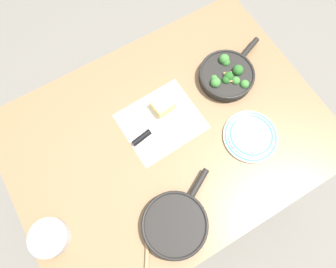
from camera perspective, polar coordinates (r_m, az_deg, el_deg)
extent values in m
plane|color=slate|center=(1.94, 0.00, -7.41)|extent=(14.00, 14.00, 0.00)
cube|color=olive|center=(1.23, 0.00, -0.53)|extent=(1.28, 0.94, 0.03)
cylinder|color=#BCBCC1|center=(1.73, 24.36, -6.20)|extent=(0.05, 0.05, 0.72)
cylinder|color=#BCBCC1|center=(1.76, -23.86, -2.61)|extent=(0.05, 0.05, 0.72)
cylinder|color=#BCBCC1|center=(1.88, 9.20, 14.80)|extent=(0.05, 0.05, 0.72)
cylinder|color=black|center=(1.33, 11.03, 10.77)|extent=(0.23, 0.23, 0.04)
torus|color=black|center=(1.31, 11.19, 11.20)|extent=(0.24, 0.24, 0.01)
cylinder|color=black|center=(1.42, 15.26, 15.54)|extent=(0.12, 0.06, 0.02)
cylinder|color=#2C6823|center=(1.36, 10.79, 12.74)|extent=(0.01, 0.01, 0.02)
sphere|color=#387A33|center=(1.34, 10.96, 13.24)|extent=(0.04, 0.04, 0.04)
cylinder|color=#357027|center=(1.32, 12.57, 9.37)|extent=(0.01, 0.01, 0.02)
sphere|color=#428438|center=(1.30, 12.78, 9.85)|extent=(0.04, 0.04, 0.04)
cylinder|color=#205218|center=(1.32, 11.25, 10.12)|extent=(0.01, 0.01, 0.02)
sphere|color=#286023|center=(1.30, 11.47, 10.67)|extent=(0.04, 0.04, 0.04)
cylinder|color=#205218|center=(1.31, 10.82, 9.58)|extent=(0.01, 0.01, 0.02)
sphere|color=#286023|center=(1.30, 11.00, 10.05)|extent=(0.04, 0.04, 0.04)
cylinder|color=#357027|center=(1.32, 14.14, 8.69)|extent=(0.01, 0.01, 0.02)
sphere|color=#428438|center=(1.30, 14.38, 9.16)|extent=(0.04, 0.04, 0.04)
cylinder|color=#357027|center=(1.31, 8.65, 9.99)|extent=(0.01, 0.01, 0.02)
sphere|color=#428438|center=(1.30, 8.77, 10.40)|extent=(0.03, 0.03, 0.03)
cylinder|color=#245B1C|center=(1.34, 12.92, 11.16)|extent=(0.02, 0.02, 0.02)
sphere|color=#2D6B28|center=(1.32, 13.18, 11.77)|extent=(0.05, 0.05, 0.05)
cylinder|color=#357027|center=(1.30, 8.86, 9.09)|extent=(0.01, 0.01, 0.02)
sphere|color=#428438|center=(1.27, 9.04, 9.65)|extent=(0.04, 0.04, 0.04)
cylinder|color=#357027|center=(1.36, 10.44, 13.20)|extent=(0.02, 0.02, 0.02)
sphere|color=#428438|center=(1.34, 10.65, 13.83)|extent=(0.04, 0.04, 0.04)
cube|color=#AD7F4C|center=(1.31, 11.31, 10.21)|extent=(0.05, 0.06, 0.04)
cube|color=#AD7F4C|center=(1.33, 10.96, 11.07)|extent=(0.03, 0.04, 0.03)
cube|color=olive|center=(1.33, 13.17, 10.24)|extent=(0.03, 0.04, 0.03)
cube|color=olive|center=(1.32, 10.00, 10.85)|extent=(0.03, 0.04, 0.03)
cylinder|color=black|center=(1.13, 1.30, -16.92)|extent=(0.24, 0.24, 0.04)
torus|color=black|center=(1.11, 1.32, -16.88)|extent=(0.24, 0.24, 0.01)
cylinder|color=black|center=(1.15, 5.86, -9.25)|extent=(0.11, 0.08, 0.02)
cylinder|color=#DBC156|center=(1.13, 1.30, -16.92)|extent=(0.19, 0.19, 0.02)
ellipsoid|color=tan|center=(1.15, -3.75, -16.47)|extent=(0.07, 0.08, 0.02)
cube|color=beige|center=(1.24, -1.29, 2.41)|extent=(0.32, 0.28, 0.00)
cube|color=silver|center=(1.24, -0.01, 3.02)|extent=(0.19, 0.06, 0.01)
cylinder|color=black|center=(1.21, -5.05, -0.69)|extent=(0.09, 0.04, 0.02)
cube|color=#EFD67A|center=(1.24, -0.94, 5.62)|extent=(0.09, 0.08, 0.05)
cylinder|color=white|center=(1.25, 15.40, -0.45)|extent=(0.22, 0.22, 0.01)
torus|color=#4C9EB7|center=(1.25, 15.47, -0.36)|extent=(0.21, 0.21, 0.01)
cylinder|color=white|center=(1.24, 15.54, -0.27)|extent=(0.18, 0.18, 0.01)
torus|color=#4C9EB7|center=(1.24, 15.61, -0.18)|extent=(0.17, 0.17, 0.01)
cylinder|color=#B7B7BC|center=(1.20, -21.64, -17.88)|extent=(0.14, 0.14, 0.05)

